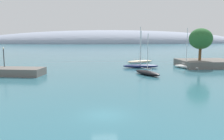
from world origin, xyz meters
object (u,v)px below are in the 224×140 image
(sailboat_black_near_shore, at_px, (147,72))
(sailboat_sand_outer_mooring, at_px, (140,61))
(harbor_lamp_post, at_px, (4,55))
(sailboat_white_mid_mooring, at_px, (186,66))
(sailboat_navy_end_of_line, at_px, (141,66))
(tree_clump_shore, at_px, (201,39))

(sailboat_black_near_shore, xyz_separation_m, sailboat_sand_outer_mooring, (3.06, 21.49, -0.02))
(harbor_lamp_post, bearing_deg, sailboat_white_mid_mooring, 6.62)
(sailboat_navy_end_of_line, distance_m, harbor_lamp_post, 29.56)
(sailboat_sand_outer_mooring, height_order, sailboat_navy_end_of_line, sailboat_sand_outer_mooring)
(tree_clump_shore, height_order, sailboat_white_mid_mooring, tree_clump_shore)
(sailboat_black_near_shore, distance_m, sailboat_navy_end_of_line, 10.44)
(sailboat_sand_outer_mooring, xyz_separation_m, sailboat_navy_end_of_line, (-2.16, -11.09, 0.04))
(sailboat_white_mid_mooring, distance_m, sailboat_sand_outer_mooring, 15.32)
(tree_clump_shore, xyz_separation_m, sailboat_white_mid_mooring, (-4.35, -2.45, -6.27))
(harbor_lamp_post, bearing_deg, sailboat_sand_outer_mooring, 29.64)
(sailboat_black_near_shore, height_order, sailboat_white_mid_mooring, sailboat_white_mid_mooring)
(sailboat_navy_end_of_line, bearing_deg, sailboat_sand_outer_mooring, 83.64)
(sailboat_black_near_shore, height_order, sailboat_navy_end_of_line, sailboat_navy_end_of_line)
(sailboat_white_mid_mooring, height_order, sailboat_sand_outer_mooring, sailboat_sand_outer_mooring)
(sailboat_sand_outer_mooring, relative_size, sailboat_navy_end_of_line, 1.16)
(sailboat_black_near_shore, bearing_deg, sailboat_sand_outer_mooring, 148.18)
(tree_clump_shore, relative_size, sailboat_white_mid_mooring, 0.82)
(tree_clump_shore, relative_size, sailboat_black_near_shore, 0.97)
(sailboat_white_mid_mooring, bearing_deg, tree_clump_shore, -94.62)
(sailboat_white_mid_mooring, relative_size, harbor_lamp_post, 2.43)
(sailboat_white_mid_mooring, relative_size, sailboat_navy_end_of_line, 1.08)
(sailboat_white_mid_mooring, height_order, harbor_lamp_post, sailboat_white_mid_mooring)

